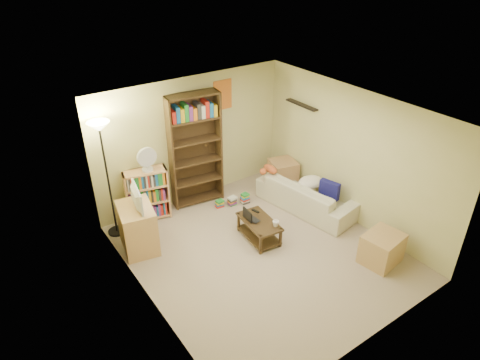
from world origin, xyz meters
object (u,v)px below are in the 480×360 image
at_px(tv_stand, 138,228).
at_px(television, 133,198).
at_px(tabby_cat, 269,169).
at_px(floor_lamp, 102,147).
at_px(laptop, 253,218).
at_px(mug, 276,224).
at_px(sofa, 307,195).
at_px(tall_bookshelf, 195,148).
at_px(coffee_table, 259,227).
at_px(short_bookshelf, 147,195).
at_px(end_cabinet, 382,248).
at_px(side_table, 283,174).
at_px(desk_fan, 147,159).

height_order(tv_stand, television, television).
xyz_separation_m(tabby_cat, floor_lamp, (-2.97, 0.66, 1.04)).
height_order(laptop, mug, mug).
distance_m(sofa, tall_bookshelf, 2.35).
bearing_deg(floor_lamp, television, -75.80).
bearing_deg(coffee_table, short_bookshelf, 132.85).
relative_size(mug, end_cabinet, 0.23).
xyz_separation_m(television, short_bookshelf, (0.52, 0.75, -0.50)).
height_order(tabby_cat, side_table, tabby_cat).
distance_m(mug, television, 2.40).
bearing_deg(tall_bookshelf, desk_fan, -169.18).
distance_m(side_table, end_cabinet, 2.82).
distance_m(sofa, mug, 1.35).
bearing_deg(mug, coffee_table, 114.80).
height_order(floor_lamp, side_table, floor_lamp).
height_order(tabby_cat, floor_lamp, floor_lamp).
relative_size(mug, tv_stand, 0.17).
xyz_separation_m(floor_lamp, side_table, (3.52, -0.46, -1.41)).
relative_size(television, side_table, 1.10).
xyz_separation_m(coffee_table, tv_stand, (-1.83, 0.98, 0.17)).
bearing_deg(tv_stand, end_cabinet, -29.14).
distance_m(coffee_table, television, 2.21).
distance_m(sofa, end_cabinet, 1.89).
relative_size(tv_stand, tall_bookshelf, 0.36).
height_order(coffee_table, desk_fan, desk_fan).
bearing_deg(floor_lamp, coffee_table, -39.31).
distance_m(television, short_bookshelf, 1.04).
xyz_separation_m(desk_fan, end_cabinet, (2.52, -3.31, -0.99)).
xyz_separation_m(tabby_cat, tv_stand, (-2.80, 0.01, -0.26)).
distance_m(desk_fan, side_table, 2.98).
xyz_separation_m(sofa, short_bookshelf, (-2.66, 1.47, 0.21)).
height_order(sofa, short_bookshelf, short_bookshelf).
xyz_separation_m(tall_bookshelf, side_table, (1.77, -0.55, -0.89)).
xyz_separation_m(laptop, end_cabinet, (1.30, -1.75, -0.13)).
bearing_deg(sofa, short_bookshelf, 51.80).
height_order(sofa, desk_fan, desk_fan).
bearing_deg(coffee_table, sofa, 16.22).
relative_size(desk_fan, floor_lamp, 0.21).
height_order(tv_stand, short_bookshelf, short_bookshelf).
relative_size(tabby_cat, coffee_table, 0.52).
xyz_separation_m(mug, television, (-1.96, 1.26, 0.57)).
relative_size(short_bookshelf, desk_fan, 2.20).
xyz_separation_m(tv_stand, short_bookshelf, (0.52, 0.75, 0.10)).
height_order(tall_bookshelf, desk_fan, tall_bookshelf).
relative_size(mug, floor_lamp, 0.07).
distance_m(laptop, end_cabinet, 2.19).
distance_m(laptop, floor_lamp, 2.80).
bearing_deg(tv_stand, coffee_table, -17.13).
relative_size(laptop, tall_bookshelf, 0.16).
bearing_deg(television, coffee_table, -107.13).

